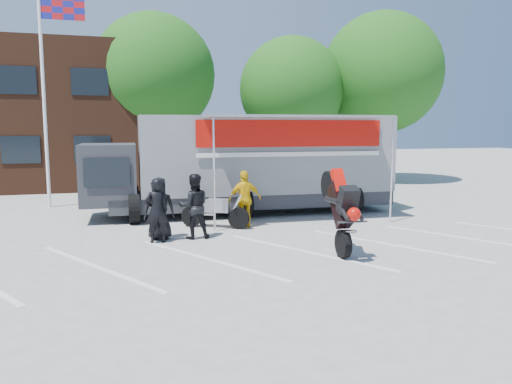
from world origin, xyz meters
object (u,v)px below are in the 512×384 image
tree_right (382,73)px  spectator_leather_a (159,208)px  stunt_bike_rider (331,251)px  spectator_leather_c (194,206)px  transporter_truck (253,213)px  spectator_leather_b (157,211)px  tree_left (154,75)px  parked_motorcycle (215,228)px  tree_mid (292,89)px  flagpole (50,70)px  spectator_hivis (245,199)px

tree_right → spectator_leather_a: bearing=-139.5°
stunt_bike_rider → spectator_leather_c: size_ratio=1.24×
transporter_truck → spectator_leather_b: (-3.63, -3.67, 0.84)m
spectator_leather_a → spectator_leather_c: 0.91m
tree_left → spectator_leather_c: (-0.15, -12.79, -4.69)m
parked_motorcycle → spectator_leather_b: size_ratio=1.28×
spectator_leather_c → tree_mid: bearing=-120.3°
flagpole → transporter_truck: size_ratio=0.76×
tree_left → spectator_leather_b: bearing=-95.1°
transporter_truck → spectator_leather_a: bearing=-134.8°
tree_mid → spectator_leather_b: bearing=-124.1°
spectator_leather_a → spectator_leather_c: spectator_leather_c is taller
tree_left → spectator_leather_b: (-1.15, -13.03, -4.73)m
spectator_leather_a → spectator_leather_b: bearing=75.4°
flagpole → spectator_hivis: flagpole is taller
tree_mid → parked_motorcycle: tree_mid is taller
spectator_leather_a → stunt_bike_rider: bearing=148.2°
flagpole → tree_mid: size_ratio=1.04×
stunt_bike_rider → tree_right: bearing=59.1°
tree_left → spectator_leather_c: 13.62m
flagpole → stunt_bike_rider: size_ratio=3.67×
flagpole → transporter_truck: flagpole is taller
spectator_leather_b → tree_right: bearing=-146.4°
tree_right → spectator_hivis: tree_right is taller
spectator_leather_c → spectator_hivis: spectator_leather_c is taller
spectator_leather_b → transporter_truck: bearing=-142.4°
transporter_truck → spectator_leather_c: (-2.63, -3.43, 0.88)m
flagpole → parked_motorcycle: bearing=-48.4°
tree_right → spectator_hivis: bearing=-135.6°
flagpole → tree_mid: (11.24, 5.00, -0.11)m
flagpole → tree_left: (4.24, 6.00, 0.51)m
spectator_leather_b → spectator_hivis: (2.72, 1.30, 0.01)m
stunt_bike_rider → spectator_leather_a: bearing=150.5°
tree_right → spectator_leather_c: (-12.15, -11.29, -5.00)m
stunt_bike_rider → spectator_leather_b: size_ratio=1.30×
parked_motorcycle → spectator_leather_a: (-1.73, -1.09, 0.84)m
spectator_hivis → tree_mid: bearing=-118.1°
tree_right → parked_motorcycle: bearing=-138.4°
flagpole → tree_right: tree_right is taller
flagpole → tree_right: (16.24, 4.50, 0.82)m
tree_left → spectator_leather_c: size_ratio=4.93×
tree_right → spectator_leather_a: 17.88m
flagpole → tree_mid: flagpole is taller
tree_left → stunt_bike_rider: 16.35m
tree_mid → spectator_leather_a: size_ratio=4.58×
flagpole → spectator_leather_c: size_ratio=4.56×
tree_left → tree_right: size_ratio=0.95×
transporter_truck → stunt_bike_rider: (0.34, -5.76, 0.00)m
transporter_truck → spectator_leather_c: bearing=-125.1°
transporter_truck → spectator_hivis: (-0.92, -2.37, 0.85)m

